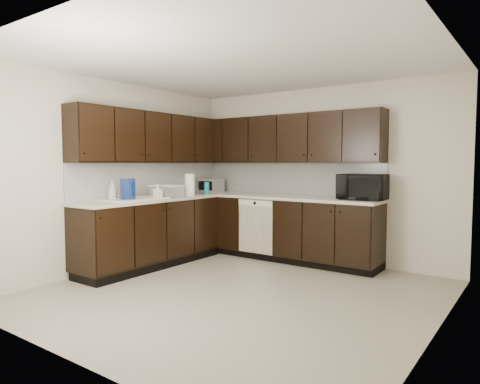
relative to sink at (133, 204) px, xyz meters
The scene contains 20 objects.
floor 1.90m from the sink, ahead, with size 4.00×4.00×0.00m, color #9D9782.
ceiling 2.33m from the sink, ahead, with size 4.00×4.00×0.00m, color white.
wall_back 2.65m from the sink, 50.13° to the left, with size 4.00×0.02×2.50m, color beige.
wall_left 0.49m from the sink, behind, with size 0.02×4.00×2.50m, color beige.
wall_right 3.70m from the sink, ahead, with size 0.02×4.00×2.50m, color beige.
wall_front 2.63m from the sink, 49.77° to the right, with size 4.00×0.02×2.50m, color beige.
lower_cabinets 1.39m from the sink, 58.99° to the left, with size 3.00×2.80×0.90m.
countertop 1.31m from the sink, 59.01° to the left, with size 3.03×2.83×0.04m.
backsplash 1.44m from the sink, 70.83° to the left, with size 3.00×2.80×0.48m.
upper_cabinets 1.61m from the sink, 64.56° to the left, with size 3.00×2.80×0.70m.
dishwasher 1.76m from the sink, 55.40° to the left, with size 0.58×0.04×0.78m.
sink is the anchor object (origin of this frame).
microwave 3.01m from the sink, 35.90° to the left, with size 0.60×0.41×0.33m, color black.
soap_bottle_a 0.36m from the sink, 54.95° to the left, with size 0.09×0.09×0.20m, color gray.
soap_bottle_b 0.32m from the sink, 131.35° to the right, with size 0.10×0.10×0.27m, color gray.
toaster_oven 1.69m from the sink, 92.35° to the left, with size 0.36×0.27×0.22m, color #B3B4B6.
storage_bin 0.59m from the sink, 85.59° to the left, with size 0.41×0.30×0.16m, color white.
blue_pitcher 0.26m from the sink, 61.24° to the right, with size 0.19×0.19×0.28m, color navy.
teal_tumbler 1.35m from the sink, 84.49° to the left, with size 0.08×0.08×0.18m, color #0B827D.
paper_towel_roll 0.98m from the sink, 82.17° to the left, with size 0.14×0.14×0.32m, color white.
Camera 1 is at (2.70, -3.71, 1.43)m, focal length 32.00 mm.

